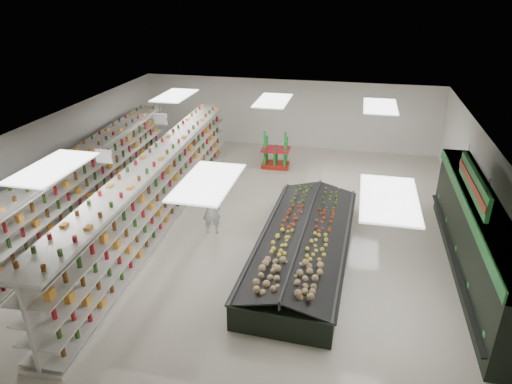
% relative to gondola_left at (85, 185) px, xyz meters
% --- Properties ---
extents(floor, '(16.00, 16.00, 0.00)m').
position_rel_gondola_left_xyz_m(floor, '(5.64, 0.50, -1.00)').
color(floor, beige).
rests_on(floor, ground).
extents(ceiling, '(14.00, 16.00, 0.02)m').
position_rel_gondola_left_xyz_m(ceiling, '(5.64, 0.50, 2.20)').
color(ceiling, white).
rests_on(ceiling, wall_back).
extents(wall_back, '(14.00, 0.02, 3.20)m').
position_rel_gondola_left_xyz_m(wall_back, '(5.64, 8.50, 0.60)').
color(wall_back, white).
rests_on(wall_back, floor).
extents(wall_front, '(14.00, 0.02, 3.20)m').
position_rel_gondola_left_xyz_m(wall_front, '(5.64, -7.50, 0.60)').
color(wall_front, white).
rests_on(wall_front, floor).
extents(wall_left, '(0.02, 16.00, 3.20)m').
position_rel_gondola_left_xyz_m(wall_left, '(-1.36, 0.50, 0.60)').
color(wall_left, white).
rests_on(wall_left, floor).
extents(wall_right, '(0.02, 16.00, 3.20)m').
position_rel_gondola_left_xyz_m(wall_right, '(12.64, 0.50, 0.60)').
color(wall_right, white).
rests_on(wall_right, floor).
extents(produce_wall_case, '(0.93, 8.00, 2.20)m').
position_rel_gondola_left_xyz_m(produce_wall_case, '(12.17, -1.00, 0.24)').
color(produce_wall_case, black).
rests_on(produce_wall_case, floor).
extents(aisle_sign_near, '(0.52, 0.06, 0.75)m').
position_rel_gondola_left_xyz_m(aisle_sign_near, '(1.84, -1.50, 1.75)').
color(aisle_sign_near, white).
rests_on(aisle_sign_near, ceiling).
extents(aisle_sign_far, '(0.52, 0.06, 0.75)m').
position_rel_gondola_left_xyz_m(aisle_sign_far, '(1.84, 2.50, 1.75)').
color(aisle_sign_far, white).
rests_on(aisle_sign_far, ceiling).
extents(hortifruti_banner, '(0.12, 3.20, 0.95)m').
position_rel_gondola_left_xyz_m(hortifruti_banner, '(11.89, -1.00, 1.65)').
color(hortifruti_banner, '#1F762E').
rests_on(hortifruti_banner, ceiling).
extents(gondola_left, '(1.56, 12.66, 2.19)m').
position_rel_gondola_left_xyz_m(gondola_left, '(0.00, 0.00, 0.00)').
color(gondola_left, silver).
rests_on(gondola_left, floor).
extents(gondola_center, '(1.54, 13.52, 2.34)m').
position_rel_gondola_left_xyz_m(gondola_center, '(2.78, -0.13, 0.07)').
color(gondola_center, silver).
rests_on(gondola_center, floor).
extents(produce_island, '(2.77, 7.04, 1.04)m').
position_rel_gondola_left_xyz_m(produce_island, '(7.68, -1.28, -0.53)').
color(produce_island, black).
rests_on(produce_island, floor).
extents(soda_endcap, '(1.22, 0.85, 1.52)m').
position_rel_gondola_left_xyz_m(soda_endcap, '(5.60, 5.57, -0.27)').
color(soda_endcap, '#AC2213').
rests_on(soda_endcap, floor).
extents(shopper_main, '(0.67, 0.54, 1.59)m').
position_rel_gondola_left_xyz_m(shopper_main, '(4.64, -0.44, -0.21)').
color(shopper_main, white).
rests_on(shopper_main, floor).
extents(shopper_background, '(0.86, 1.03, 1.81)m').
position_rel_gondola_left_xyz_m(shopper_background, '(2.84, 3.18, -0.10)').
color(shopper_background, tan).
rests_on(shopper_background, floor).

